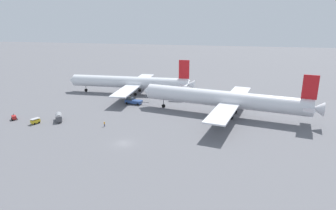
{
  "coord_description": "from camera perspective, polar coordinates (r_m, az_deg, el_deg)",
  "views": [
    {
      "loc": [
        27.01,
        -66.69,
        31.72
      ],
      "look_at": [
        6.5,
        24.29,
        4.0
      ],
      "focal_mm": 31.08,
      "sensor_mm": 36.0,
      "label": 1
    }
  ],
  "objects": [
    {
      "name": "gse_baggage_cart_trailing",
      "position": [
        100.55,
        -24.58,
        -2.88
      ],
      "size": [
        2.51,
        3.13,
        1.71
      ],
      "color": "gold",
      "rests_on": "ground"
    },
    {
      "name": "gse_gpu_cart_small",
      "position": [
        107.53,
        -27.96,
        -2.16
      ],
      "size": [
        2.63,
        2.59,
        1.9
      ],
      "color": "red",
      "rests_on": "ground"
    },
    {
      "name": "pushback_tug",
      "position": [
        113.22,
        -6.86,
        0.78
      ],
      "size": [
        9.79,
        3.56,
        2.79
      ],
      "color": "#2D4C8C",
      "rests_on": "ground"
    },
    {
      "name": "ground_plane",
      "position": [
        78.64,
        -8.62,
        -7.44
      ],
      "size": [
        600.0,
        600.0,
        0.0
      ],
      "primitive_type": "plane",
      "color": "slate"
    },
    {
      "name": "ground_crew_ramp_agent_by_cones",
      "position": [
        91.18,
        -12.37,
        -3.65
      ],
      "size": [
        0.36,
        0.36,
        1.61
      ],
      "color": "#2D3351",
      "rests_on": "ground"
    },
    {
      "name": "gse_fuel_bowser_stubby",
      "position": [
        100.1,
        -20.64,
        -2.22
      ],
      "size": [
        4.26,
        5.13,
        2.4
      ],
      "color": "gray",
      "rests_on": "ground"
    },
    {
      "name": "airliner_being_pushed",
      "position": [
        99.86,
        11.04,
        1.11
      ],
      "size": [
        60.59,
        47.32,
        15.84
      ],
      "color": "silver",
      "rests_on": "ground"
    },
    {
      "name": "airliner_at_gate_left",
      "position": [
        128.46,
        -7.35,
        4.4
      ],
      "size": [
        57.22,
        45.77,
        15.36
      ],
      "color": "white",
      "rests_on": "ground"
    }
  ]
}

